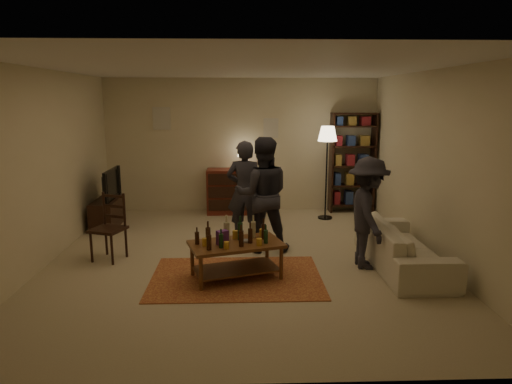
{
  "coord_description": "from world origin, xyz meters",
  "views": [
    {
      "loc": [
        -0.03,
        -6.34,
        2.29
      ],
      "look_at": [
        0.2,
        0.1,
        0.97
      ],
      "focal_mm": 32.0,
      "sensor_mm": 36.0,
      "label": 1
    }
  ],
  "objects_px": {
    "sofa": "(402,245)",
    "dining_chair": "(110,224)",
    "person_right": "(262,195)",
    "dresser": "(232,190)",
    "tv_stand": "(107,206)",
    "person_left": "(245,191)",
    "bookshelf": "(352,162)",
    "person_by_sofa": "(368,213)",
    "coffee_table": "(235,247)",
    "floor_lamp": "(327,140)"
  },
  "relations": [
    {
      "from": "sofa",
      "to": "dining_chair",
      "type": "bearing_deg",
      "value": 83.41
    },
    {
      "from": "dining_chair",
      "to": "person_right",
      "type": "distance_m",
      "value": 2.26
    },
    {
      "from": "dresser",
      "to": "person_right",
      "type": "xyz_separation_m",
      "value": [
        0.49,
        -2.34,
        0.39
      ]
    },
    {
      "from": "tv_stand",
      "to": "person_left",
      "type": "xyz_separation_m",
      "value": [
        2.49,
        -0.88,
        0.44
      ]
    },
    {
      "from": "dining_chair",
      "to": "tv_stand",
      "type": "distance_m",
      "value": 1.81
    },
    {
      "from": "dresser",
      "to": "bookshelf",
      "type": "bearing_deg",
      "value": 1.57
    },
    {
      "from": "dining_chair",
      "to": "dresser",
      "type": "distance_m",
      "value": 3.15
    },
    {
      "from": "bookshelf",
      "to": "sofa",
      "type": "relative_size",
      "value": 0.97
    },
    {
      "from": "tv_stand",
      "to": "sofa",
      "type": "bearing_deg",
      "value": -25.34
    },
    {
      "from": "dining_chair",
      "to": "tv_stand",
      "type": "bearing_deg",
      "value": 127.44
    },
    {
      "from": "person_right",
      "to": "person_by_sofa",
      "type": "bearing_deg",
      "value": 151.1
    },
    {
      "from": "dining_chair",
      "to": "person_left",
      "type": "relative_size",
      "value": 0.6
    },
    {
      "from": "tv_stand",
      "to": "person_left",
      "type": "bearing_deg",
      "value": -19.54
    },
    {
      "from": "bookshelf",
      "to": "person_by_sofa",
      "type": "distance_m",
      "value": 3.22
    },
    {
      "from": "dining_chair",
      "to": "coffee_table",
      "type": "bearing_deg",
      "value": -3.95
    },
    {
      "from": "dining_chair",
      "to": "tv_stand",
      "type": "xyz_separation_m",
      "value": [
        -0.54,
        1.73,
        -0.13
      ]
    },
    {
      "from": "dining_chair",
      "to": "person_right",
      "type": "xyz_separation_m",
      "value": [
        2.21,
        0.3,
        0.36
      ]
    },
    {
      "from": "person_by_sofa",
      "to": "floor_lamp",
      "type": "bearing_deg",
      "value": 2.68
    },
    {
      "from": "floor_lamp",
      "to": "person_right",
      "type": "bearing_deg",
      "value": -125.57
    },
    {
      "from": "dining_chair",
      "to": "person_by_sofa",
      "type": "height_order",
      "value": "person_by_sofa"
    },
    {
      "from": "floor_lamp",
      "to": "sofa",
      "type": "height_order",
      "value": "floor_lamp"
    },
    {
      "from": "dresser",
      "to": "floor_lamp",
      "type": "xyz_separation_m",
      "value": [
        1.81,
        -0.5,
        1.04
      ]
    },
    {
      "from": "tv_stand",
      "to": "person_by_sofa",
      "type": "bearing_deg",
      "value": -27.81
    },
    {
      "from": "dresser",
      "to": "coffee_table",
      "type": "bearing_deg",
      "value": -88.42
    },
    {
      "from": "person_right",
      "to": "bookshelf",
      "type": "bearing_deg",
      "value": -129.24
    },
    {
      "from": "bookshelf",
      "to": "person_right",
      "type": "xyz_separation_m",
      "value": [
        -1.94,
        -2.4,
        -0.16
      ]
    },
    {
      "from": "dresser",
      "to": "floor_lamp",
      "type": "height_order",
      "value": "floor_lamp"
    },
    {
      "from": "person_left",
      "to": "person_by_sofa",
      "type": "height_order",
      "value": "person_left"
    },
    {
      "from": "dresser",
      "to": "person_left",
      "type": "height_order",
      "value": "person_left"
    },
    {
      "from": "floor_lamp",
      "to": "person_left",
      "type": "distance_m",
      "value": 2.16
    },
    {
      "from": "person_by_sofa",
      "to": "coffee_table",
      "type": "bearing_deg",
      "value": 101.9
    },
    {
      "from": "person_left",
      "to": "person_right",
      "type": "xyz_separation_m",
      "value": [
        0.26,
        -0.54,
        0.05
      ]
    },
    {
      "from": "dining_chair",
      "to": "sofa",
      "type": "bearing_deg",
      "value": 13.58
    },
    {
      "from": "bookshelf",
      "to": "floor_lamp",
      "type": "height_order",
      "value": "bookshelf"
    },
    {
      "from": "dining_chair",
      "to": "person_right",
      "type": "relative_size",
      "value": 0.56
    },
    {
      "from": "bookshelf",
      "to": "sofa",
      "type": "distance_m",
      "value": 3.26
    },
    {
      "from": "coffee_table",
      "to": "tv_stand",
      "type": "distance_m",
      "value": 3.46
    },
    {
      "from": "floor_lamp",
      "to": "person_left",
      "type": "bearing_deg",
      "value": -140.52
    },
    {
      "from": "dining_chair",
      "to": "floor_lamp",
      "type": "bearing_deg",
      "value": 51.43
    },
    {
      "from": "tv_stand",
      "to": "sofa",
      "type": "distance_m",
      "value": 5.14
    },
    {
      "from": "floor_lamp",
      "to": "person_by_sofa",
      "type": "distance_m",
      "value": 2.71
    },
    {
      "from": "dresser",
      "to": "person_by_sofa",
      "type": "bearing_deg",
      "value": -58.6
    },
    {
      "from": "dresser",
      "to": "tv_stand",
      "type": "bearing_deg",
      "value": -157.93
    },
    {
      "from": "dining_chair",
      "to": "person_right",
      "type": "bearing_deg",
      "value": 27.91
    },
    {
      "from": "person_left",
      "to": "person_right",
      "type": "relative_size",
      "value": 0.94
    },
    {
      "from": "coffee_table",
      "to": "bookshelf",
      "type": "bearing_deg",
      "value": 56.33
    },
    {
      "from": "bookshelf",
      "to": "person_left",
      "type": "height_order",
      "value": "bookshelf"
    },
    {
      "from": "coffee_table",
      "to": "person_by_sofa",
      "type": "xyz_separation_m",
      "value": [
        1.8,
        0.35,
        0.35
      ]
    },
    {
      "from": "dresser",
      "to": "person_by_sofa",
      "type": "distance_m",
      "value": 3.64
    },
    {
      "from": "coffee_table",
      "to": "tv_stand",
      "type": "height_order",
      "value": "tv_stand"
    }
  ]
}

